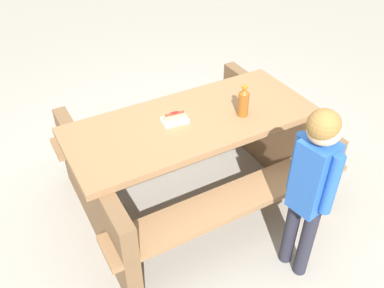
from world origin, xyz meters
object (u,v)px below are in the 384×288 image
(soda_bottle, at_px, (243,102))
(child_in_coat, at_px, (313,177))
(hotdog_tray, at_px, (175,118))
(picnic_table, at_px, (192,152))

(soda_bottle, distance_m, child_in_coat, 0.80)
(hotdog_tray, relative_size, child_in_coat, 0.16)
(hotdog_tray, height_order, child_in_coat, child_in_coat)
(soda_bottle, bearing_deg, hotdog_tray, -27.70)
(child_in_coat, bearing_deg, hotdog_tray, -76.82)
(picnic_table, bearing_deg, child_in_coat, 96.94)
(hotdog_tray, xyz_separation_m, child_in_coat, (-0.24, 1.01, 0.03))
(picnic_table, xyz_separation_m, soda_bottle, (-0.32, 0.18, 0.41))
(soda_bottle, distance_m, hotdog_tray, 0.50)
(picnic_table, relative_size, child_in_coat, 1.58)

